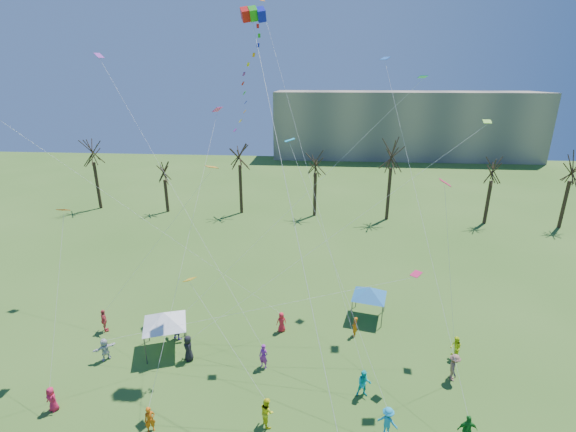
# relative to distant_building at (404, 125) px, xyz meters

# --- Properties ---
(distant_building) EXTENTS (60.00, 14.00, 15.00)m
(distant_building) POSITION_rel_distant_building_xyz_m (0.00, 0.00, 0.00)
(distant_building) COLOR gray
(distant_building) RESTS_ON ground
(bare_tree_row) EXTENTS (68.22, 8.27, 10.98)m
(bare_tree_row) POSITION_rel_distant_building_xyz_m (-20.00, -45.39, -0.32)
(bare_tree_row) COLOR black
(bare_tree_row) RESTS_ON ground
(big_box_kite) EXTENTS (3.82, 7.63, 24.28)m
(big_box_kite) POSITION_rel_distant_building_xyz_m (-23.31, -71.99, 10.46)
(big_box_kite) COLOR red
(big_box_kite) RESTS_ON ground
(canopy_tent_white) EXTENTS (3.75, 3.75, 2.99)m
(canopy_tent_white) POSITION_rel_distant_building_xyz_m (-29.35, -74.85, -4.97)
(canopy_tent_white) COLOR #3F3F44
(canopy_tent_white) RESTS_ON ground
(canopy_tent_blue) EXTENTS (3.47, 3.47, 2.67)m
(canopy_tent_blue) POSITION_rel_distant_building_xyz_m (-14.80, -69.53, -5.24)
(canopy_tent_blue) COLOR #3F3F44
(canopy_tent_blue) RESTS_ON ground
(festival_crowd) EXTENTS (26.27, 10.33, 1.85)m
(festival_crowd) POSITION_rel_distant_building_xyz_m (-21.46, -76.85, -6.64)
(festival_crowd) COLOR #DD1B45
(festival_crowd) RESTS_ON ground
(small_kites_aloft) EXTENTS (30.31, 17.27, 33.07)m
(small_kites_aloft) POSITION_rel_distant_building_xyz_m (-22.63, -71.21, 5.97)
(small_kites_aloft) COLOR #FA3F0D
(small_kites_aloft) RESTS_ON ground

